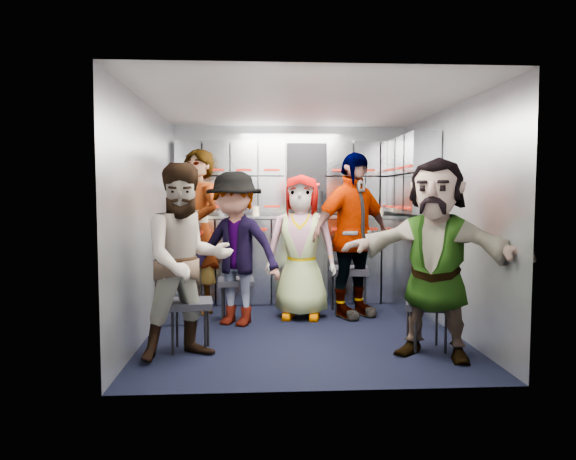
{
  "coord_description": "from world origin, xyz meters",
  "views": [
    {
      "loc": [
        -0.4,
        -4.74,
        1.28
      ],
      "look_at": [
        -0.1,
        0.35,
        0.92
      ],
      "focal_mm": 32.0,
      "sensor_mm": 36.0,
      "label": 1
    }
  ],
  "objects": [
    {
      "name": "bottle_left",
      "position": [
        -0.83,
        1.24,
        1.17
      ],
      "size": [
        0.07,
        0.07,
        0.28
      ],
      "primitive_type": "cylinder",
      "color": "white",
      "rests_on": "counter"
    },
    {
      "name": "attendant_arc_c",
      "position": [
        0.04,
        0.5,
        0.74
      ],
      "size": [
        0.79,
        0.59,
        1.48
      ],
      "primitive_type": "imported",
      "rotation": [
        0.0,
        0.0,
        -0.17
      ],
      "color": "black",
      "rests_on": "ground"
    },
    {
      "name": "wall_back",
      "position": [
        0.0,
        1.5,
        1.05
      ],
      "size": [
        2.8,
        0.04,
        2.1
      ],
      "primitive_type": "cube",
      "color": "#9499A1",
      "rests_on": "ground"
    },
    {
      "name": "ceiling",
      "position": [
        0.0,
        0.0,
        2.1
      ],
      "size": [
        2.8,
        3.0,
        0.02
      ],
      "primitive_type": "cube",
      "color": "silver",
      "rests_on": "wall_back"
    },
    {
      "name": "attendant_arc_e",
      "position": [
        0.98,
        -0.84,
        0.79
      ],
      "size": [
        1.49,
        1.15,
        1.57
      ],
      "primitive_type": "imported",
      "rotation": [
        0.0,
        0.0,
        -0.54
      ],
      "color": "black",
      "rests_on": "ground"
    },
    {
      "name": "cup_left",
      "position": [
        -0.43,
        1.23,
        1.09
      ],
      "size": [
        0.08,
        0.08,
        0.11
      ],
      "primitive_type": "cylinder",
      "color": "tan",
      "rests_on": "counter"
    },
    {
      "name": "wall_left",
      "position": [
        -1.4,
        0.0,
        1.05
      ],
      "size": [
        0.04,
        3.0,
        2.1
      ],
      "primitive_type": "cube",
      "color": "#9499A1",
      "rests_on": "ground"
    },
    {
      "name": "jump_seat_mid_right",
      "position": [
        0.57,
        0.7,
        0.43
      ],
      "size": [
        0.47,
        0.45,
        0.49
      ],
      "rotation": [
        0.0,
        0.0,
        -0.16
      ],
      "color": "black",
      "rests_on": "ground"
    },
    {
      "name": "attendant_arc_b",
      "position": [
        -0.63,
        0.26,
        0.75
      ],
      "size": [
        1.11,
        0.91,
        1.5
      ],
      "primitive_type": "imported",
      "rotation": [
        0.0,
        0.0,
        -0.43
      ],
      "color": "black",
      "rests_on": "ground"
    },
    {
      "name": "attendant_arc_d",
      "position": [
        0.57,
        0.52,
        0.86
      ],
      "size": [
        1.08,
        0.87,
        1.71
      ],
      "primitive_type": "imported",
      "rotation": [
        0.0,
        0.0,
        0.53
      ],
      "color": "black",
      "rests_on": "ground"
    },
    {
      "name": "coffee_niche",
      "position": [
        0.18,
        1.41,
        1.47
      ],
      "size": [
        0.46,
        0.16,
        0.84
      ],
      "primitive_type": null,
      "color": "black",
      "rests_on": "wall_back"
    },
    {
      "name": "locker_bank_back",
      "position": [
        0.0,
        1.35,
        1.49
      ],
      "size": [
        2.68,
        0.28,
        0.82
      ],
      "primitive_type": "cube",
      "color": "#9DA4AD",
      "rests_on": "wall_back"
    },
    {
      "name": "bottle_right",
      "position": [
        0.45,
        1.24,
        1.16
      ],
      "size": [
        0.06,
        0.06,
        0.25
      ],
      "primitive_type": "cylinder",
      "color": "white",
      "rests_on": "counter"
    },
    {
      "name": "attendant_standing",
      "position": [
        -1.05,
        0.84,
        0.88
      ],
      "size": [
        0.73,
        0.77,
        1.77
      ],
      "primitive_type": "imported",
      "rotation": [
        0.0,
        0.0,
        -0.89
      ],
      "color": "black",
      "rests_on": "ground"
    },
    {
      "name": "jump_seat_center",
      "position": [
        0.04,
        0.68,
        0.36
      ],
      "size": [
        0.39,
        0.38,
        0.41
      ],
      "rotation": [
        0.0,
        0.0,
        0.17
      ],
      "color": "black",
      "rests_on": "ground"
    },
    {
      "name": "jump_seat_mid_left",
      "position": [
        -0.63,
        0.44,
        0.37
      ],
      "size": [
        0.37,
        0.35,
        0.42
      ],
      "rotation": [
        0.0,
        0.0,
        0.05
      ],
      "color": "black",
      "rests_on": "ground"
    },
    {
      "name": "right_cabinet",
      "position": [
        1.25,
        0.6,
        0.5
      ],
      "size": [
        0.28,
        1.2,
        1.0
      ],
      "primitive_type": "cube",
      "color": "#9DA4AD",
      "rests_on": "ground"
    },
    {
      "name": "jump_seat_near_right",
      "position": [
        0.98,
        -0.66,
        0.35
      ],
      "size": [
        0.41,
        0.4,
        0.4
      ],
      "rotation": [
        0.0,
        0.0,
        -0.29
      ],
      "color": "black",
      "rests_on": "ground"
    },
    {
      "name": "cart_bank_left",
      "position": [
        -1.19,
        0.56,
        0.49
      ],
      "size": [
        0.38,
        0.76,
        0.99
      ],
      "primitive_type": "cube",
      "color": "#9DA4AD",
      "rests_on": "ground"
    },
    {
      "name": "jump_seat_near_left",
      "position": [
        -0.96,
        -0.57,
        0.37
      ],
      "size": [
        0.39,
        0.37,
        0.42
      ],
      "rotation": [
        0.0,
        0.0,
        0.11
      ],
      "color": "black",
      "rests_on": "ground"
    },
    {
      "name": "red_latch_strip",
      "position": [
        0.0,
        1.09,
        0.88
      ],
      "size": [
        2.6,
        0.02,
        0.03
      ],
      "primitive_type": "cube",
      "color": "#A7170A",
      "rests_on": "cart_bank_back"
    },
    {
      "name": "cup_right",
      "position": [
        1.04,
        1.23,
        1.08
      ],
      "size": [
        0.08,
        0.08,
        0.09
      ],
      "primitive_type": "cylinder",
      "color": "tan",
      "rests_on": "counter"
    },
    {
      "name": "floor",
      "position": [
        0.0,
        0.0,
        0.0
      ],
      "size": [
        3.0,
        3.0,
        0.0
      ],
      "primitive_type": "plane",
      "color": "black",
      "rests_on": "ground"
    },
    {
      "name": "attendant_arc_a",
      "position": [
        -0.96,
        -0.75,
        0.76
      ],
      "size": [
        0.91,
        0.84,
        1.52
      ],
      "primitive_type": "imported",
      "rotation": [
        0.0,
        0.0,
        0.44
      ],
      "color": "black",
      "rests_on": "ground"
    },
    {
      "name": "counter",
      "position": [
        0.0,
        1.29,
        1.01
      ],
      "size": [
        2.68,
        0.42,
        0.03
      ],
      "primitive_type": "cube",
      "color": "silver",
      "rests_on": "cart_bank_back"
    },
    {
      "name": "bottle_mid",
      "position": [
        0.06,
        1.24,
        1.15
      ],
      "size": [
        0.06,
        0.06,
        0.25
      ],
      "primitive_type": "cylinder",
      "color": "white",
      "rests_on": "counter"
    },
    {
      "name": "locker_bank_right",
      "position": [
        1.25,
        0.7,
        1.49
      ],
      "size": [
        0.28,
        1.0,
        0.82
      ],
      "primitive_type": "cube",
      "color": "#9DA4AD",
      "rests_on": "wall_right"
    },
    {
      "name": "cart_bank_back",
      "position": [
        0.0,
        1.29,
        0.49
      ],
      "size": [
        2.68,
        0.38,
        0.99
      ],
      "primitive_type": "cube",
      "color": "#9DA4AD",
      "rests_on": "ground"
    },
    {
      "name": "wall_right",
      "position": [
        1.4,
        0.0,
        1.05
      ],
      "size": [
        0.04,
        3.0,
        2.1
      ],
      "primitive_type": "cube",
      "color": "#9499A1",
      "rests_on": "ground"
    }
  ]
}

